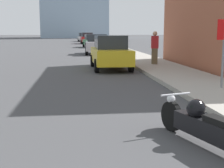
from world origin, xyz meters
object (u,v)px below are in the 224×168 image
(parked_car_silver, at_px, (97,44))
(parked_car_white, at_px, (83,37))
(stop_sign, at_px, (224,42))
(pedestrian, at_px, (155,47))
(parked_car_red, at_px, (87,38))
(parked_car_yellow, at_px, (110,53))
(parked_car_green, at_px, (92,41))
(motorcycle, at_px, (206,126))

(parked_car_silver, bearing_deg, parked_car_white, 93.32)
(stop_sign, bearing_deg, pedestrian, 92.12)
(parked_car_red, bearing_deg, pedestrian, -87.95)
(parked_car_yellow, relative_size, parked_car_green, 1.02)
(parked_car_red, bearing_deg, parked_car_yellow, -92.10)
(pedestrian, bearing_deg, parked_car_green, 95.72)
(parked_car_green, xyz_separation_m, pedestrian, (2.18, -21.79, 0.25))
(parked_car_yellow, height_order, stop_sign, stop_sign)
(parked_car_silver, xyz_separation_m, stop_sign, (2.63, -17.35, 0.72))
(motorcycle, bearing_deg, parked_car_green, 72.72)
(parked_car_white, bearing_deg, pedestrian, -90.40)
(parked_car_red, height_order, pedestrian, pedestrian)
(parked_car_silver, relative_size, stop_sign, 2.09)
(stop_sign, xyz_separation_m, pedestrian, (-0.27, 7.21, -0.51))
(parked_car_yellow, xyz_separation_m, stop_sign, (2.71, -6.46, 0.73))
(parked_car_yellow, distance_m, parked_car_white, 45.83)
(parked_car_yellow, relative_size, parked_car_red, 0.95)
(parked_car_red, xyz_separation_m, pedestrian, (2.31, -33.75, 0.18))
(stop_sign, bearing_deg, parked_car_red, 93.60)
(parked_car_silver, bearing_deg, pedestrian, -73.96)
(motorcycle, bearing_deg, parked_car_silver, 73.25)
(parked_car_yellow, height_order, pedestrian, pedestrian)
(parked_car_white, relative_size, pedestrian, 2.59)
(parked_car_green, xyz_separation_m, parked_car_red, (-0.13, 11.96, 0.08))
(motorcycle, height_order, stop_sign, stop_sign)
(motorcycle, distance_m, parked_car_green, 33.39)
(parked_car_silver, relative_size, parked_car_red, 0.99)
(motorcycle, relative_size, parked_car_green, 0.60)
(parked_car_white, distance_m, pedestrian, 45.15)
(parked_car_yellow, xyz_separation_m, parked_car_red, (0.14, 34.50, 0.04))
(motorcycle, bearing_deg, stop_sign, 44.06)
(parked_car_silver, xyz_separation_m, parked_car_white, (-0.24, 34.94, -0.00))
(parked_car_green, relative_size, stop_sign, 1.98)
(motorcycle, distance_m, parked_car_white, 56.68)
(parked_car_yellow, distance_m, parked_car_red, 34.50)
(motorcycle, xyz_separation_m, parked_car_silver, (-0.24, 21.73, 0.47))
(parked_car_silver, xyz_separation_m, parked_car_green, (0.18, 11.65, -0.04))
(parked_car_green, bearing_deg, pedestrian, -90.04)
(motorcycle, distance_m, parked_car_yellow, 10.86)
(pedestrian, bearing_deg, stop_sign, -87.88)
(parked_car_red, distance_m, parked_car_white, 11.33)
(stop_sign, height_order, pedestrian, stop_sign)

